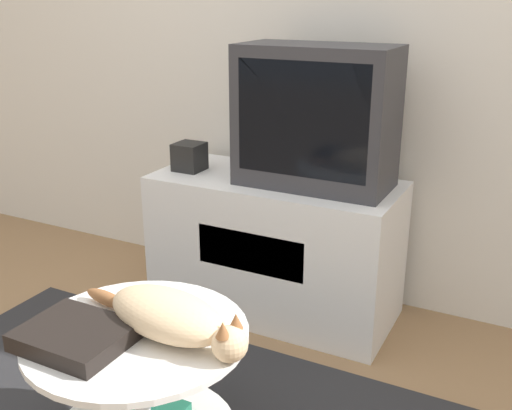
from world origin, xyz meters
The scene contains 6 objects.
tv_stand centered at (-0.03, 1.01, 0.30)m, with size 1.03×0.46×0.59m.
tv centered at (0.14, 1.01, 0.87)m, with size 0.60×0.31×0.55m.
speaker centered at (-0.42, 0.96, 0.65)m, with size 0.12×0.12×0.12m.
coffee_table centered at (0.06, -0.03, 0.30)m, with size 0.60×0.60×0.45m.
dvd_box centered at (-0.04, -0.16, 0.49)m, with size 0.27×0.22×0.05m.
cat centered at (0.15, -0.01, 0.52)m, with size 0.58×0.24×0.12m.
Camera 1 is at (0.98, -1.13, 1.32)m, focal length 42.00 mm.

